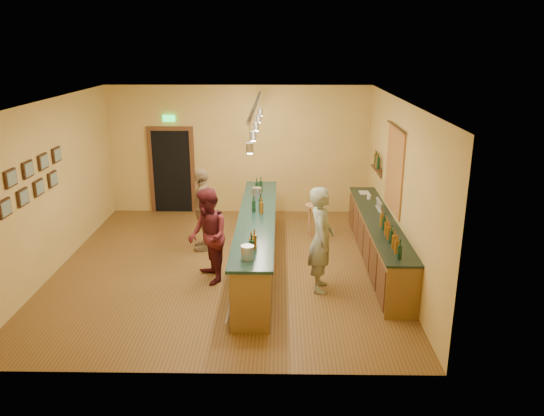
{
  "coord_description": "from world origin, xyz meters",
  "views": [
    {
      "loc": [
        1.04,
        -9.53,
        4.23
      ],
      "look_at": [
        0.88,
        0.2,
        1.14
      ],
      "focal_mm": 35.0,
      "sensor_mm": 36.0,
      "label": 1
    }
  ],
  "objects_px": {
    "bar_stool": "(313,211)",
    "customer_a": "(208,236)",
    "back_counter": "(378,241)",
    "tasting_bar": "(257,237)",
    "bartender": "(321,240)",
    "customer_b": "(203,209)"
  },
  "relations": [
    {
      "from": "customer_b",
      "to": "bar_stool",
      "type": "bearing_deg",
      "value": 102.81
    },
    {
      "from": "tasting_bar",
      "to": "customer_a",
      "type": "xyz_separation_m",
      "value": [
        -0.85,
        -0.65,
        0.27
      ]
    },
    {
      "from": "customer_a",
      "to": "customer_b",
      "type": "xyz_separation_m",
      "value": [
        -0.31,
        1.58,
        -0.0
      ]
    },
    {
      "from": "customer_b",
      "to": "back_counter",
      "type": "bearing_deg",
      "value": 72.37
    },
    {
      "from": "bar_stool",
      "to": "back_counter",
      "type": "bearing_deg",
      "value": -52.0
    },
    {
      "from": "bar_stool",
      "to": "customer_b",
      "type": "bearing_deg",
      "value": -161.52
    },
    {
      "from": "bartender",
      "to": "customer_b",
      "type": "bearing_deg",
      "value": 54.03
    },
    {
      "from": "customer_b",
      "to": "bar_stool",
      "type": "relative_size",
      "value": 2.36
    },
    {
      "from": "bartender",
      "to": "customer_a",
      "type": "relative_size",
      "value": 1.07
    },
    {
      "from": "back_counter",
      "to": "customer_b",
      "type": "relative_size",
      "value": 2.61
    },
    {
      "from": "back_counter",
      "to": "customer_b",
      "type": "xyz_separation_m",
      "value": [
        -3.54,
        0.75,
        0.39
      ]
    },
    {
      "from": "tasting_bar",
      "to": "bartender",
      "type": "relative_size",
      "value": 2.72
    },
    {
      "from": "customer_a",
      "to": "tasting_bar",
      "type": "bearing_deg",
      "value": 106.23
    },
    {
      "from": "customer_a",
      "to": "customer_b",
      "type": "relative_size",
      "value": 1.0
    },
    {
      "from": "tasting_bar",
      "to": "bar_stool",
      "type": "height_order",
      "value": "tasting_bar"
    },
    {
      "from": "tasting_bar",
      "to": "bartender",
      "type": "bearing_deg",
      "value": -39.59
    },
    {
      "from": "bar_stool",
      "to": "customer_a",
      "type": "bearing_deg",
      "value": -130.57
    },
    {
      "from": "back_counter",
      "to": "bartender",
      "type": "height_order",
      "value": "bartender"
    },
    {
      "from": "back_counter",
      "to": "tasting_bar",
      "type": "bearing_deg",
      "value": -175.63
    },
    {
      "from": "back_counter",
      "to": "bar_stool",
      "type": "distance_m",
      "value": 1.95
    },
    {
      "from": "back_counter",
      "to": "customer_b",
      "type": "height_order",
      "value": "customer_b"
    },
    {
      "from": "back_counter",
      "to": "customer_b",
      "type": "distance_m",
      "value": 3.64
    }
  ]
}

